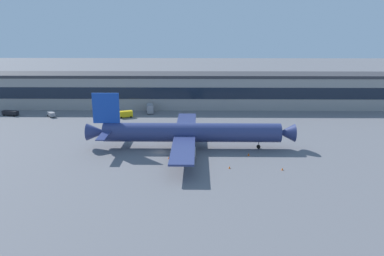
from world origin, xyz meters
name	(u,v)px	position (x,y,z in m)	size (l,w,h in m)	color
ground_plane	(160,152)	(0.00, 0.00, 0.00)	(600.00, 600.00, 0.00)	slate
terminal_building	(173,90)	(0.00, 61.73, 7.23)	(194.31, 15.99, 14.41)	#9E9993
airliner	(189,133)	(7.95, 3.75, 4.72)	(59.96, 51.32, 16.19)	navy
belt_loader	(11,113)	(-62.80, 44.05, 1.15)	(6.69, 3.44, 1.95)	black
stair_truck	(150,108)	(-8.67, 49.34, 1.98)	(3.44, 6.33, 3.55)	gray
follow_me_car	(51,114)	(-46.14, 42.19, 1.09)	(4.14, 4.67, 1.85)	gray
crew_van	(125,114)	(-17.18, 41.40, 1.46)	(5.64, 3.82, 2.55)	yellow
traffic_cone_0	(229,167)	(18.53, -12.58, 0.31)	(0.49, 0.49, 0.61)	#F2590C
traffic_cone_1	(249,154)	(24.58, -2.69, 0.37)	(0.59, 0.59, 0.74)	#F2590C
traffic_cone_2	(282,169)	(31.55, -13.59, 0.33)	(0.53, 0.53, 0.66)	#F2590C
traffic_cone_3	(169,158)	(2.84, -5.52, 0.34)	(0.54, 0.54, 0.68)	#F2590C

